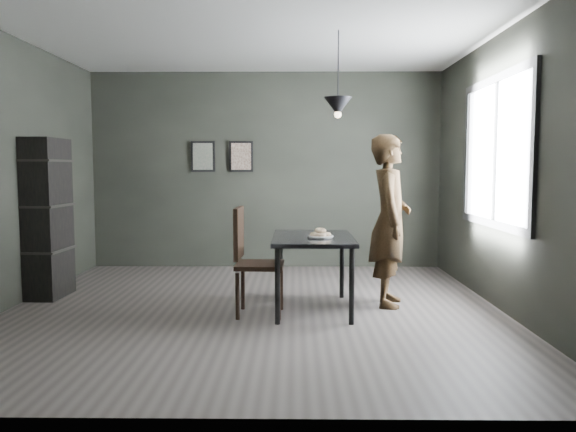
{
  "coord_description": "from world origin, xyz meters",
  "views": [
    {
      "loc": [
        0.42,
        -5.6,
        1.43
      ],
      "look_at": [
        0.35,
        0.05,
        0.95
      ],
      "focal_mm": 35.0,
      "sensor_mm": 36.0,
      "label": 1
    }
  ],
  "objects_px": {
    "woman": "(390,220)",
    "pendant_lamp": "(338,106)",
    "wood_chair": "(250,254)",
    "white_plate": "(320,237)",
    "shelf_unit": "(48,218)",
    "cafe_table": "(313,244)"
  },
  "relations": [
    {
      "from": "cafe_table",
      "to": "white_plate",
      "type": "height_order",
      "value": "white_plate"
    },
    {
      "from": "woman",
      "to": "shelf_unit",
      "type": "relative_size",
      "value": 1.01
    },
    {
      "from": "wood_chair",
      "to": "shelf_unit",
      "type": "xyz_separation_m",
      "value": [
        -2.31,
        0.74,
        0.28
      ]
    },
    {
      "from": "woman",
      "to": "pendant_lamp",
      "type": "height_order",
      "value": "pendant_lamp"
    },
    {
      "from": "white_plate",
      "to": "wood_chair",
      "type": "distance_m",
      "value": 0.71
    },
    {
      "from": "shelf_unit",
      "to": "cafe_table",
      "type": "bearing_deg",
      "value": -8.59
    },
    {
      "from": "cafe_table",
      "to": "woman",
      "type": "bearing_deg",
      "value": 15.07
    },
    {
      "from": "woman",
      "to": "pendant_lamp",
      "type": "distance_m",
      "value": 1.29
    },
    {
      "from": "white_plate",
      "to": "shelf_unit",
      "type": "distance_m",
      "value": 3.07
    },
    {
      "from": "wood_chair",
      "to": "shelf_unit",
      "type": "bearing_deg",
      "value": 164.1
    },
    {
      "from": "cafe_table",
      "to": "shelf_unit",
      "type": "relative_size",
      "value": 0.68
    },
    {
      "from": "white_plate",
      "to": "shelf_unit",
      "type": "relative_size",
      "value": 0.13
    },
    {
      "from": "wood_chair",
      "to": "pendant_lamp",
      "type": "relative_size",
      "value": 1.22
    },
    {
      "from": "white_plate",
      "to": "woman",
      "type": "relative_size",
      "value": 0.13
    },
    {
      "from": "white_plate",
      "to": "cafe_table",
      "type": "bearing_deg",
      "value": 120.89
    },
    {
      "from": "cafe_table",
      "to": "wood_chair",
      "type": "xyz_separation_m",
      "value": [
        -0.61,
        -0.19,
        -0.07
      ]
    },
    {
      "from": "woman",
      "to": "wood_chair",
      "type": "xyz_separation_m",
      "value": [
        -1.42,
        -0.41,
        -0.29
      ]
    },
    {
      "from": "cafe_table",
      "to": "shelf_unit",
      "type": "xyz_separation_m",
      "value": [
        -2.92,
        0.55,
        0.21
      ]
    },
    {
      "from": "white_plate",
      "to": "wood_chair",
      "type": "xyz_separation_m",
      "value": [
        -0.69,
        -0.07,
        -0.16
      ]
    },
    {
      "from": "wood_chair",
      "to": "shelf_unit",
      "type": "relative_size",
      "value": 0.6
    },
    {
      "from": "white_plate",
      "to": "pendant_lamp",
      "type": "height_order",
      "value": "pendant_lamp"
    },
    {
      "from": "shelf_unit",
      "to": "wood_chair",
      "type": "bearing_deg",
      "value": -15.78
    }
  ]
}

